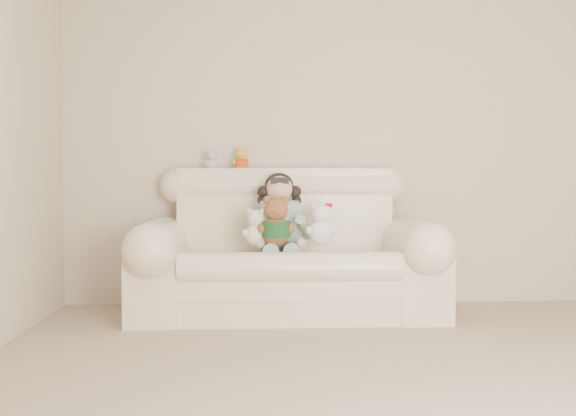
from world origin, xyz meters
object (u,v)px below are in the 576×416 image
Objects in this scene: brown_teddy at (276,216)px; sofa at (287,242)px; seated_child at (279,213)px; white_cat at (321,220)px; cream_teddy at (256,224)px.

sofa is at bearing 48.82° from brown_teddy.
seated_child is 0.33m from white_cat.
sofa is 3.60× the size of seated_child.
cream_teddy is at bearing -148.61° from sofa.
brown_teddy is (-0.08, -0.16, 0.18)m from sofa.
sofa is 7.12× the size of cream_teddy.
seated_child reaches higher than white_cat.
white_cat is (0.27, -0.19, -0.04)m from seated_child.
sofa reaches higher than brown_teddy.
cream_teddy is (-0.13, 0.03, -0.05)m from brown_teddy.
cream_teddy is at bearing 163.84° from white_cat.
white_cat is at bearing -4.52° from brown_teddy.
sofa is at bearing 16.83° from cream_teddy.
cream_teddy is at bearing -127.78° from seated_child.
seated_child is at bearing 126.14° from white_cat.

